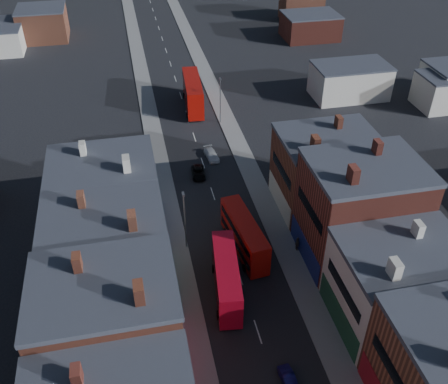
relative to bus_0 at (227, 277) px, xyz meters
name	(u,v)px	position (x,y,z in m)	size (l,w,h in m)	color
pavement_west	(159,161)	(-4.49, 28.26, -2.38)	(3.00, 200.00, 0.12)	gray
pavement_east	(241,151)	(8.51, 28.26, -2.38)	(3.00, 200.00, 0.12)	gray
lamp_post_2	(185,217)	(-3.19, 8.26, 2.26)	(0.25, 0.70, 8.12)	slate
lamp_post_3	(220,98)	(7.21, 38.26, 2.26)	(0.25, 0.70, 8.12)	slate
bus_0	(227,277)	(0.00, 0.00, 0.00)	(3.63, 10.69, 4.52)	red
bus_1	(244,235)	(3.51, 6.29, -0.02)	(3.62, 10.61, 4.49)	#B8100A
bus_2	(193,93)	(3.59, 44.98, 0.41)	(3.73, 12.39, 5.28)	#9A0C06
car_1	(289,381)	(3.24, -11.98, -1.90)	(1.14, 3.26, 1.07)	#141355
car_2	(198,172)	(0.81, 23.10, -1.89)	(1.84, 3.99, 1.11)	black
car_3	(211,155)	(3.58, 27.42, -1.85)	(1.67, 4.11, 1.19)	white
ped_3	(297,244)	(9.71, 4.93, -1.37)	(1.11, 0.50, 1.89)	#504944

